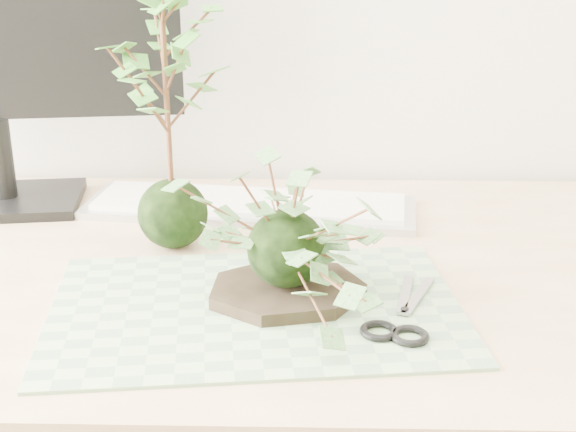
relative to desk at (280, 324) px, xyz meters
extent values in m
cube|color=#D8B88A|center=(0.00, 0.00, 0.07)|extent=(1.60, 0.70, 0.04)
cube|color=slate|center=(-0.02, -0.13, 0.09)|extent=(0.50, 0.36, 0.00)
cylinder|color=black|center=(0.01, -0.10, 0.10)|extent=(0.23, 0.23, 0.01)
sphere|color=black|center=(0.01, -0.10, 0.15)|extent=(0.09, 0.09, 0.09)
sphere|color=black|center=(-0.15, 0.06, 0.13)|extent=(0.09, 0.09, 0.09)
cylinder|color=#4E2C18|center=(-0.15, 0.06, 0.27)|extent=(0.01, 0.01, 0.23)
cube|color=#BABABE|center=(-0.05, 0.19, 0.09)|extent=(0.51, 0.20, 0.01)
cube|color=silver|center=(-0.05, 0.19, 0.10)|extent=(0.47, 0.17, 0.01)
cube|color=black|center=(-0.43, 0.21, 0.10)|extent=(0.24, 0.19, 0.02)
cylinder|color=black|center=(-0.43, 0.21, 0.16)|extent=(0.04, 0.04, 0.12)
cube|color=gray|center=(0.13, -0.10, 0.09)|extent=(0.03, 0.10, 0.00)
cube|color=gray|center=(0.15, -0.10, 0.09)|extent=(0.05, 0.10, 0.00)
torus|color=black|center=(0.12, -0.20, 0.10)|extent=(0.05, 0.05, 0.01)
torus|color=black|center=(0.16, -0.20, 0.10)|extent=(0.05, 0.05, 0.01)
camera|label=1|loc=(0.03, -0.94, 0.51)|focal=50.00mm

